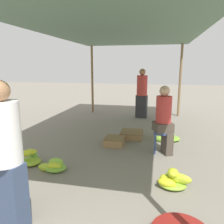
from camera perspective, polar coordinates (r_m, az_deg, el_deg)
name	(u,v)px	position (r m, az deg, el deg)	size (l,w,h in m)	color
canopy_post_back_left	(92,80)	(8.12, -5.18, 8.37)	(0.08, 0.08, 2.42)	olive
canopy_post_back_right	(180,81)	(7.78, 17.37, 7.72)	(0.08, 0.08, 2.42)	olive
canopy_tarp	(118,29)	(4.76, 1.70, 20.78)	(3.50, 6.63, 0.04)	#567A60
vendor_foreground	(6,155)	(2.51, -25.99, -10.09)	(0.40, 0.40, 1.59)	#384766
stool	(162,135)	(4.48, 13.04, -6.00)	(0.34, 0.34, 0.45)	#384C84
vendor_seated	(164,119)	(4.38, 13.50, -1.68)	(0.44, 0.44, 1.35)	#4C4238
banana_pile_left_0	(54,166)	(3.86, -14.99, -13.42)	(0.46, 0.36, 0.23)	#C1D22A
banana_pile_left_1	(30,158)	(4.25, -20.70, -11.19)	(0.42, 0.50, 0.27)	#94C032
banana_pile_right_0	(172,180)	(3.41, 15.49, -16.78)	(0.49, 0.45, 0.28)	yellow
banana_pile_right_1	(164,122)	(6.58, 13.34, -2.59)	(0.50, 0.44, 0.26)	#93BF32
banana_pile_right_2	(167,136)	(5.34, 14.06, -6.09)	(0.57, 0.62, 0.28)	#99C231
crate_near	(114,141)	(4.85, 0.65, -7.61)	(0.42, 0.42, 0.18)	#9E7A4C
crate_mid	(132,134)	(5.35, 5.15, -5.86)	(0.52, 0.52, 0.16)	#9E7A4C
shopper_walking_mid	(142,93)	(7.32, 7.80, 5.03)	(0.41, 0.41, 1.63)	#2D2D33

